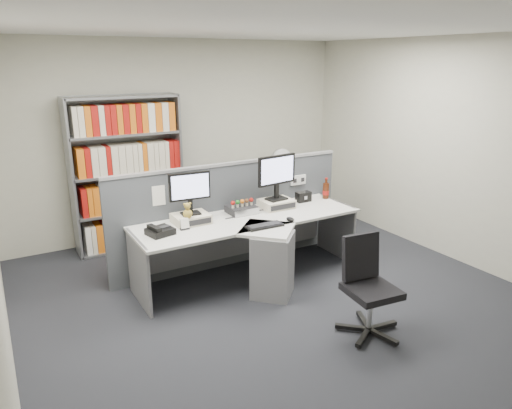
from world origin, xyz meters
TOP-DOWN VIEW (x-y plane):
  - ground at (0.00, 0.00)m, footprint 5.50×5.50m
  - room_shell at (0.00, 0.00)m, footprint 5.04×5.54m
  - partition at (0.00, 1.25)m, footprint 3.00×0.08m
  - desk at (0.00, 0.60)m, footprint 2.60×1.20m
  - monitor_riser_left at (-0.63, 0.98)m, footprint 0.38×0.31m
  - monitor_riser_right at (0.47, 0.98)m, footprint 0.38×0.31m
  - monitor_left at (-0.63, 0.98)m, footprint 0.45×0.16m
  - monitor_right at (0.47, 0.98)m, footprint 0.53×0.19m
  - desktop_pc at (0.02, 1.01)m, footprint 0.31×0.28m
  - figurines at (0.02, 0.99)m, footprint 0.29×0.05m
  - keyboard at (-0.00, 0.46)m, footprint 0.41×0.16m
  - mouse at (0.34, 0.49)m, footprint 0.07×0.11m
  - desk_phone at (-1.04, 0.80)m, footprint 0.29×0.27m
  - desk_calendar at (-0.77, 0.83)m, footprint 0.10×0.07m
  - plush_toy at (-0.70, 0.87)m, footprint 0.10×0.10m
  - speaker at (0.90, 1.02)m, footprint 0.19×0.10m
  - cola_bottle at (1.23, 0.99)m, footprint 0.08×0.08m
  - shelving_unit at (-0.90, 2.44)m, footprint 1.41×0.40m
  - filing_cabinet at (1.20, 1.99)m, footprint 0.45×0.61m
  - desk_fan at (1.20, 1.99)m, footprint 0.30×0.18m
  - office_chair at (0.37, -0.72)m, footprint 0.58×0.59m

SIDE VIEW (x-z plane):
  - ground at x=0.00m, z-range 0.00..0.00m
  - filing_cabinet at x=1.20m, z-range 0.00..0.70m
  - desk at x=0.00m, z-range 0.10..0.82m
  - office_chair at x=0.37m, z-range 0.03..0.93m
  - partition at x=0.00m, z-range 0.01..1.29m
  - keyboard at x=0.00m, z-range 0.72..0.75m
  - mouse at x=0.34m, z-range 0.72..0.76m
  - desk_phone at x=-1.04m, z-range 0.71..0.81m
  - desktop_pc at x=0.02m, z-range 0.72..0.80m
  - monitor_riser_left at x=-0.63m, z-range 0.72..0.82m
  - monitor_riser_right at x=0.47m, z-range 0.72..0.82m
  - desk_calendar at x=-0.77m, z-range 0.71..0.83m
  - speaker at x=0.90m, z-range 0.72..0.84m
  - cola_bottle at x=1.23m, z-range 0.69..0.95m
  - figurines at x=0.02m, z-range 0.81..0.90m
  - plush_toy at x=-0.70m, z-range 0.81..0.98m
  - shelving_unit at x=-0.90m, z-range -0.02..1.98m
  - desk_fan at x=1.20m, z-range 0.76..1.27m
  - monitor_left at x=-0.63m, z-range 0.86..1.33m
  - monitor_right at x=0.47m, z-range 0.87..1.41m
  - room_shell at x=0.00m, z-range 0.43..3.15m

